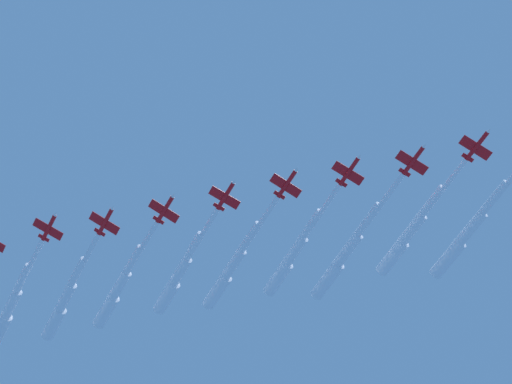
{
  "coord_description": "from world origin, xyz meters",
  "views": [
    {
      "loc": [
        -53.71,
        96.5,
        16.15
      ],
      "look_at": [
        0.0,
        0.0,
        193.66
      ],
      "focal_mm": 57.3,
      "sensor_mm": 36.0,
      "label": 1
    }
  ],
  "objects_px": {
    "jet_port_mid": "(295,252)",
    "jet_port_outer": "(180,272)",
    "jet_starboard_mid": "(233,265)",
    "jet_trail_starboard": "(11,305)",
    "jet_lead": "(470,230)",
    "jet_trail_port": "(66,298)",
    "jet_starboard_inner": "(347,251)",
    "jet_port_inner": "(412,230)",
    "jet_starboard_outer": "(120,286)"
  },
  "relations": [
    {
      "from": "jet_port_mid",
      "to": "jet_port_outer",
      "type": "height_order",
      "value": "jet_port_mid"
    },
    {
      "from": "jet_starboard_mid",
      "to": "jet_trail_starboard",
      "type": "xyz_separation_m",
      "value": [
        62.54,
        17.66,
        0.98
      ]
    },
    {
      "from": "jet_lead",
      "to": "jet_trail_port",
      "type": "bearing_deg",
      "value": 17.12
    },
    {
      "from": "jet_trail_starboard",
      "to": "jet_starboard_inner",
      "type": "bearing_deg",
      "value": -162.91
    },
    {
      "from": "jet_lead",
      "to": "jet_port_outer",
      "type": "distance_m",
      "value": 78.72
    },
    {
      "from": "jet_port_outer",
      "to": "jet_lead",
      "type": "bearing_deg",
      "value": -161.99
    },
    {
      "from": "jet_port_inner",
      "to": "jet_starboard_inner",
      "type": "bearing_deg",
      "value": 9.54
    },
    {
      "from": "jet_trail_starboard",
      "to": "jet_port_outer",
      "type": "bearing_deg",
      "value": -165.48
    },
    {
      "from": "jet_starboard_inner",
      "to": "jet_starboard_mid",
      "type": "distance_m",
      "value": 31.19
    },
    {
      "from": "jet_port_mid",
      "to": "jet_trail_starboard",
      "type": "relative_size",
      "value": 0.95
    },
    {
      "from": "jet_port_inner",
      "to": "jet_port_mid",
      "type": "height_order",
      "value": "jet_port_inner"
    },
    {
      "from": "jet_starboard_mid",
      "to": "jet_trail_port",
      "type": "bearing_deg",
      "value": 16.56
    },
    {
      "from": "jet_trail_port",
      "to": "jet_trail_starboard",
      "type": "xyz_separation_m",
      "value": [
        16.66,
        4.02,
        2.42
      ]
    },
    {
      "from": "jet_lead",
      "to": "jet_trail_port",
      "type": "distance_m",
      "value": 111.83
    },
    {
      "from": "jet_starboard_outer",
      "to": "jet_trail_port",
      "type": "bearing_deg",
      "value": 14.63
    },
    {
      "from": "jet_starboard_outer",
      "to": "jet_trail_starboard",
      "type": "distance_m",
      "value": 32.98
    },
    {
      "from": "jet_port_inner",
      "to": "jet_port_mid",
      "type": "bearing_deg",
      "value": 16.64
    },
    {
      "from": "jet_port_mid",
      "to": "jet_port_outer",
      "type": "xyz_separation_m",
      "value": [
        30.5,
        9.5,
        -0.4
      ]
    },
    {
      "from": "jet_port_outer",
      "to": "jet_trail_port",
      "type": "distance_m",
      "value": 33.18
    },
    {
      "from": "jet_starboard_outer",
      "to": "jet_trail_port",
      "type": "relative_size",
      "value": 1.01
    },
    {
      "from": "jet_starboard_inner",
      "to": "jet_trail_starboard",
      "type": "distance_m",
      "value": 96.13
    },
    {
      "from": "jet_port_outer",
      "to": "jet_port_inner",
      "type": "bearing_deg",
      "value": -163.03
    },
    {
      "from": "jet_trail_port",
      "to": "jet_trail_starboard",
      "type": "height_order",
      "value": "jet_trail_starboard"
    },
    {
      "from": "jet_lead",
      "to": "jet_trail_port",
      "type": "relative_size",
      "value": 1.06
    },
    {
      "from": "jet_lead",
      "to": "jet_trail_starboard",
      "type": "relative_size",
      "value": 1.02
    },
    {
      "from": "jet_port_inner",
      "to": "jet_lead",
      "type": "bearing_deg",
      "value": -157.54
    },
    {
      "from": "jet_port_mid",
      "to": "jet_trail_port",
      "type": "distance_m",
      "value": 65.11
    },
    {
      "from": "jet_port_inner",
      "to": "jet_port_outer",
      "type": "bearing_deg",
      "value": 16.97
    },
    {
      "from": "jet_starboard_inner",
      "to": "jet_starboard_mid",
      "type": "xyz_separation_m",
      "value": [
        29.34,
        10.58,
        0.55
      ]
    },
    {
      "from": "jet_starboard_inner",
      "to": "jet_starboard_outer",
      "type": "distance_m",
      "value": 63.27
    },
    {
      "from": "jet_port_mid",
      "to": "jet_starboard_mid",
      "type": "bearing_deg",
      "value": 14.97
    },
    {
      "from": "jet_port_mid",
      "to": "jet_port_outer",
      "type": "relative_size",
      "value": 1.02
    },
    {
      "from": "jet_starboard_mid",
      "to": "jet_trail_port",
      "type": "xyz_separation_m",
      "value": [
        45.88,
        13.65,
        -1.44
      ]
    },
    {
      "from": "jet_trail_port",
      "to": "jet_lead",
      "type": "bearing_deg",
      "value": -162.88
    },
    {
      "from": "jet_starboard_mid",
      "to": "jet_starboard_outer",
      "type": "bearing_deg",
      "value": 17.51
    },
    {
      "from": "jet_starboard_mid",
      "to": "jet_port_inner",
      "type": "bearing_deg",
      "value": -163.95
    },
    {
      "from": "jet_port_mid",
      "to": "jet_starboard_mid",
      "type": "height_order",
      "value": "jet_port_mid"
    },
    {
      "from": "jet_port_inner",
      "to": "jet_starboard_outer",
      "type": "height_order",
      "value": "jet_port_inner"
    },
    {
      "from": "jet_lead",
      "to": "jet_starboard_inner",
      "type": "xyz_separation_m",
      "value": [
        31.65,
        8.7,
        1.01
      ]
    },
    {
      "from": "jet_starboard_inner",
      "to": "jet_starboard_mid",
      "type": "height_order",
      "value": "jet_starboard_mid"
    },
    {
      "from": "jet_lead",
      "to": "jet_starboard_mid",
      "type": "height_order",
      "value": "jet_starboard_mid"
    },
    {
      "from": "jet_starboard_inner",
      "to": "jet_starboard_outer",
      "type": "bearing_deg",
      "value": 18.65
    },
    {
      "from": "jet_port_inner",
      "to": "jet_starboard_mid",
      "type": "distance_m",
      "value": 49.12
    },
    {
      "from": "jet_port_inner",
      "to": "jet_starboard_mid",
      "type": "relative_size",
      "value": 0.98
    },
    {
      "from": "jet_port_mid",
      "to": "jet_port_outer",
      "type": "bearing_deg",
      "value": 17.3
    },
    {
      "from": "jet_starboard_mid",
      "to": "jet_port_outer",
      "type": "height_order",
      "value": "jet_starboard_mid"
    },
    {
      "from": "jet_port_inner",
      "to": "jet_starboard_inner",
      "type": "height_order",
      "value": "jet_port_inner"
    },
    {
      "from": "jet_port_mid",
      "to": "jet_trail_port",
      "type": "height_order",
      "value": "jet_port_mid"
    },
    {
      "from": "jet_starboard_inner",
      "to": "jet_trail_starboard",
      "type": "bearing_deg",
      "value": 17.09
    },
    {
      "from": "jet_lead",
      "to": "jet_starboard_outer",
      "type": "xyz_separation_m",
      "value": [
        91.6,
        28.94,
        0.48
      ]
    }
  ]
}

